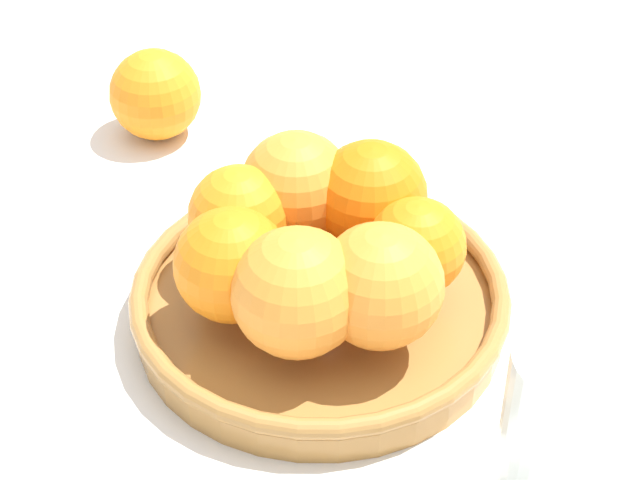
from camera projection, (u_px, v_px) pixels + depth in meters
ground_plane at (320, 321)px, 0.73m from camera, size 4.00×4.00×0.00m
fruit_bowl at (320, 302)px, 0.72m from camera, size 0.26×0.26×0.03m
orange_pile at (318, 241)px, 0.69m from camera, size 0.19×0.19×0.08m
stray_orange at (155, 94)px, 0.89m from camera, size 0.08×0.08×0.08m
drinking_glass at (561, 441)px, 0.57m from camera, size 0.07×0.07×0.13m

